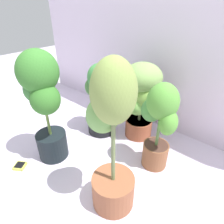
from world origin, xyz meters
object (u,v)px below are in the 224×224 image
at_px(potted_plant_back_right, 159,122).
at_px(potted_plant_front_left, 43,99).
at_px(hygrometer_box, 20,166).
at_px(potted_plant_front_right, 112,143).
at_px(potted_plant_back_left, 100,98).
at_px(potted_plant_back_center, 141,94).

relative_size(potted_plant_back_right, potted_plant_front_left, 0.79).
bearing_deg(hygrometer_box, potted_plant_back_right, 9.75).
bearing_deg(potted_plant_back_right, potted_plant_front_left, -145.81).
xyz_separation_m(potted_plant_front_right, hygrometer_box, (-0.71, -0.26, -0.46)).
relative_size(potted_plant_front_right, hygrometer_box, 8.38).
xyz_separation_m(potted_plant_front_right, potted_plant_back_left, (-0.58, 0.50, -0.11)).
bearing_deg(potted_plant_front_left, potted_plant_back_center, 61.58).
bearing_deg(potted_plant_back_center, potted_plant_front_right, -68.96).
distance_m(potted_plant_back_center, potted_plant_back_left, 0.37).
bearing_deg(potted_plant_back_right, potted_plant_back_left, 175.29).
bearing_deg(hygrometer_box, potted_plant_back_left, 46.35).
bearing_deg(potted_plant_back_left, potted_plant_back_center, 28.92).
distance_m(potted_plant_front_right, potted_plant_front_left, 0.63).
bearing_deg(potted_plant_back_right, potted_plant_back_center, 143.20).
bearing_deg(potted_plant_front_right, potted_plant_back_left, 138.88).
height_order(potted_plant_back_center, potted_plant_back_left, potted_plant_back_center).
distance_m(potted_plant_front_left, potted_plant_back_left, 0.53).
xyz_separation_m(potted_plant_back_center, potted_plant_back_left, (-0.32, -0.17, -0.07)).
xyz_separation_m(potted_plant_back_center, hygrometer_box, (-0.45, -0.93, -0.41)).
height_order(potted_plant_front_right, potted_plant_back_left, potted_plant_front_right).
relative_size(potted_plant_back_right, hygrometer_box, 6.11).
height_order(potted_plant_back_center, potted_plant_front_right, potted_plant_front_right).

